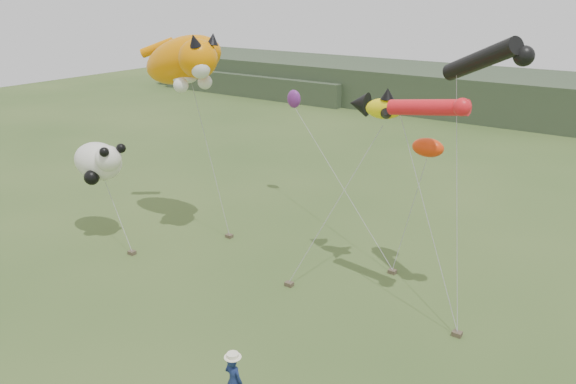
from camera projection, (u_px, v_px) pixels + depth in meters
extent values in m
plane|color=#385123|center=(222.00, 344.00, 19.58)|extent=(120.00, 120.00, 0.00)
cube|color=#2D3D28|center=(532.00, 98.00, 53.66)|extent=(90.00, 12.00, 4.00)
cube|color=#2D3D28|center=(264.00, 82.00, 67.74)|extent=(25.00, 8.00, 2.50)
imported|color=navy|center=(234.00, 381.00, 16.40)|extent=(0.65, 0.44, 1.72)
cube|color=brown|center=(229.00, 236.00, 28.00)|extent=(0.33, 0.27, 0.17)
cube|color=brown|center=(289.00, 284.00, 23.41)|extent=(0.33, 0.27, 0.17)
cube|color=brown|center=(457.00, 334.00, 20.01)|extent=(0.33, 0.27, 0.17)
cube|color=brown|center=(132.00, 253.00, 26.22)|extent=(0.33, 0.27, 0.17)
cube|color=brown|center=(392.00, 271.00, 24.45)|extent=(0.33, 0.27, 0.17)
ellipsoid|color=orange|center=(183.00, 60.00, 27.07)|extent=(5.18, 2.29, 3.41)
sphere|color=orange|center=(198.00, 58.00, 25.16)|extent=(1.77, 1.77, 1.77)
cone|color=black|center=(194.00, 40.00, 24.34)|extent=(0.55, 0.67, 0.66)
cone|color=black|center=(213.00, 39.00, 25.00)|extent=(0.55, 0.63, 0.63)
sphere|color=silver|center=(200.00, 69.00, 24.86)|extent=(0.88, 0.88, 0.88)
ellipsoid|color=silver|center=(182.00, 78.00, 27.01)|extent=(1.73, 0.86, 0.54)
sphere|color=silver|center=(181.00, 85.00, 25.42)|extent=(0.69, 0.69, 0.69)
sphere|color=silver|center=(205.00, 82.00, 26.38)|extent=(0.69, 0.69, 0.69)
cylinder|color=orange|center=(158.00, 48.00, 28.92)|extent=(1.83, 1.34, 1.06)
ellipsoid|color=yellow|center=(384.00, 109.00, 22.40)|extent=(1.66, 0.83, 0.91)
cone|color=black|center=(359.00, 104.00, 23.38)|extent=(0.88, 1.08, 1.00)
cone|color=black|center=(388.00, 94.00, 22.14)|extent=(0.55, 0.55, 0.44)
cone|color=black|center=(385.00, 115.00, 21.83)|extent=(0.59, 0.62, 0.44)
cone|color=black|center=(397.00, 110.00, 22.69)|extent=(0.59, 0.62, 0.44)
cylinder|color=black|center=(480.00, 60.00, 19.78)|extent=(3.26, 2.40, 1.87)
sphere|color=black|center=(524.00, 56.00, 18.41)|extent=(0.69, 0.69, 0.69)
cylinder|color=red|center=(427.00, 107.00, 20.12)|extent=(3.20, 1.05, 0.98)
sphere|color=red|center=(462.00, 107.00, 18.89)|extent=(0.62, 0.62, 0.62)
ellipsoid|color=white|center=(98.00, 161.00, 27.36)|extent=(2.78, 1.86, 1.86)
sphere|color=white|center=(108.00, 159.00, 26.32)|extent=(1.24, 1.24, 1.24)
sphere|color=black|center=(104.00, 152.00, 25.68)|extent=(0.45, 0.45, 0.45)
sphere|color=black|center=(121.00, 148.00, 26.30)|extent=(0.45, 0.45, 0.45)
sphere|color=black|center=(92.00, 177.00, 26.62)|extent=(0.72, 0.72, 0.72)
sphere|color=black|center=(94.00, 165.00, 28.18)|extent=(0.72, 0.72, 0.72)
ellipsoid|color=#EB370B|center=(428.00, 148.00, 23.23)|extent=(1.36, 0.79, 0.79)
ellipsoid|color=#6E247C|center=(294.00, 99.00, 31.86)|extent=(0.84, 0.56, 1.03)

